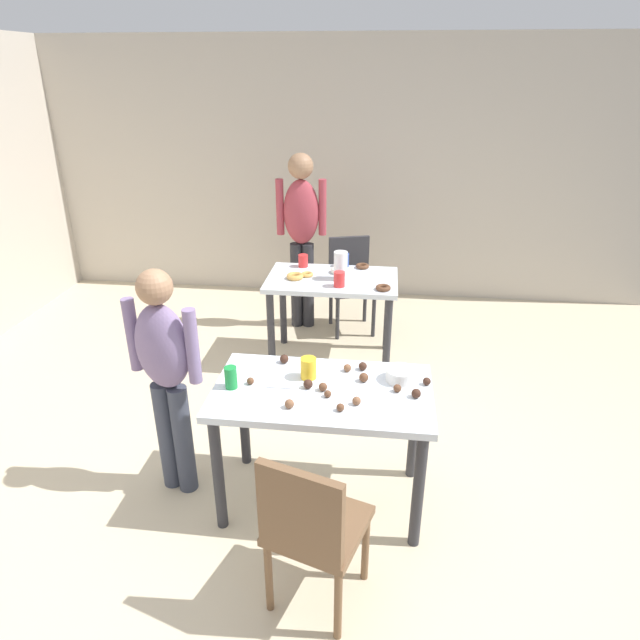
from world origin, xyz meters
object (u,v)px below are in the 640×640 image
Objects in this scene: dining_table_near at (322,407)px; dining_table_far at (332,292)px; mixing_bowl at (401,375)px; chair_far_table at (351,278)px; chair_near_table at (311,526)px; person_adult_far at (301,226)px; person_girl_near at (165,368)px; soda_can at (231,377)px; pitcher_far at (341,266)px.

dining_table_far is (-0.12, 1.68, -0.01)m from dining_table_near.
mixing_bowl reaches higher than dining_table_near.
chair_near_table is at bearing -89.19° from chair_far_table.
person_adult_far reaches higher than dining_table_near.
dining_table_near is 0.71× the size of person_adult_far.
chair_near_table is at bearing -80.65° from person_adult_far.
soda_can is (0.38, -0.05, -0.00)m from person_girl_near.
soda_can is 1.75m from pitcher_far.
person_girl_near reaches higher than dining_table_far.
person_adult_far is (-0.35, 0.65, 0.36)m from dining_table_far.
dining_table_near is 1.33× the size of chair_near_table.
dining_table_far is 0.82m from person_adult_far.
dining_table_far is 0.76× the size of person_girl_near.
soda_can is (-0.36, -1.72, 0.18)m from dining_table_far.
chair_near_table is at bearing -114.08° from mixing_bowl.
person_girl_near is at bearing -109.94° from chair_far_table.
dining_table_near is at bearing -161.22° from mixing_bowl.
mixing_bowl is (0.41, 0.14, 0.15)m from dining_table_near.
chair_far_table is at bearing 90.23° from dining_table_near.
dining_table_near is 5.08× the size of pitcher_far.
soda_can is at bearing -104.32° from pitcher_far.
dining_table_near is at bearing -88.29° from pitcher_far.
person_girl_near reaches higher than chair_far_table.
person_adult_far is (0.39, 2.32, 0.17)m from person_girl_near.
chair_near_table is at bearing -52.06° from soda_can.
chair_near_table is 0.90m from soda_can.
mixing_bowl is (0.88, -2.19, -0.20)m from person_adult_far.
person_adult_far is at bearing 99.35° from chair_near_table.
person_girl_near is 6.04× the size of pitcher_far.
person_girl_near is 11.30× the size of soda_can.
dining_table_near is 1.33× the size of chair_far_table.
chair_far_table is 5.42× the size of mixing_bowl.
person_girl_near is 8.59× the size of mixing_bowl.
pitcher_far reaches higher than soda_can.
person_girl_near is at bearing -99.64° from person_adult_far.
pitcher_far is at bearing 106.94° from mixing_bowl.
dining_table_far is 1.83m from person_girl_near.
person_girl_near is 2.36m from person_adult_far.
pitcher_far reaches higher than chair_near_table.
chair_near_table reaches higher than dining_table_near.
chair_far_table is at bearing 78.85° from soda_can.
person_adult_far reaches higher than soda_can.
soda_can is at bearing 127.94° from chair_near_table.
chair_near_table is 1.19m from person_girl_near.
chair_far_table is 0.63× the size of person_girl_near.
person_adult_far is 10.16× the size of mixing_bowl.
dining_table_near is at bearing -89.77° from chair_far_table.
pitcher_far is at bearing 75.68° from soda_can.
chair_near_table is at bearing -87.98° from pitcher_far.
pitcher_far is at bearing -20.07° from dining_table_far.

